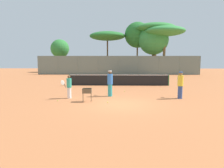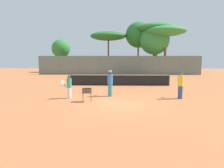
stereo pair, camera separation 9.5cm
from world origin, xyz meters
name	(u,v)px [view 1 (the left image)]	position (x,y,z in m)	size (l,w,h in m)	color
ground_plane	(120,104)	(0.00, 0.00, 0.00)	(80.00, 80.00, 0.00)	#C67242
tennis_net	(119,80)	(0.00, 8.57, 0.56)	(9.87, 0.10, 1.07)	#26592D
back_fence	(118,65)	(0.00, 21.78, 1.48)	(25.75, 0.08, 2.96)	slate
tree_0	(155,29)	(6.26, 25.12, 7.53)	(6.79, 6.79, 8.48)	brown
tree_1	(107,36)	(-1.92, 26.23, 6.41)	(6.30, 6.30, 7.22)	brown
tree_2	(153,40)	(5.92, 24.75, 5.64)	(5.04, 5.04, 8.18)	brown
tree_3	(137,35)	(3.37, 26.41, 6.61)	(4.50, 4.50, 8.88)	brown
tree_4	(60,49)	(-10.73, 27.49, 4.27)	(3.37, 3.37, 5.99)	brown
tree_5	(165,31)	(7.51, 23.45, 6.88)	(6.51, 6.51, 7.75)	brown
player_white_outfit	(69,87)	(-3.43, 1.78, 0.81)	(0.65, 0.71, 1.58)	white
player_red_cap	(180,85)	(4.11, 1.91, 0.95)	(0.38, 0.94, 1.83)	#334C8C
player_yellow_shirt	(110,83)	(-0.67, 2.66, 0.96)	(0.38, 0.95, 1.84)	teal
ball_cart	(87,92)	(-2.06, 0.68, 0.63)	(0.56, 0.41, 0.86)	brown
tennis_ball_0	(125,91)	(0.45, 4.80, 0.03)	(0.07, 0.07, 0.07)	#D1E54C
tennis_ball_1	(93,87)	(-2.44, 7.30, 0.03)	(0.07, 0.07, 0.07)	#D1E54C
tennis_ball_2	(58,101)	(-3.98, 0.83, 0.03)	(0.07, 0.07, 0.07)	#D1E54C
tennis_ball_3	(161,89)	(3.68, 6.10, 0.03)	(0.07, 0.07, 0.07)	#D1E54C
tennis_ball_4	(108,102)	(-0.74, 0.43, 0.03)	(0.07, 0.07, 0.07)	#D1E54C
parked_car	(112,69)	(-1.07, 26.64, 0.66)	(4.20, 1.70, 1.60)	white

